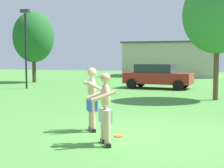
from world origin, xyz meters
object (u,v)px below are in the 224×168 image
at_px(player_with_cap, 105,106).
at_px(lamp_post, 26,39).
at_px(car_red_near_post, 157,76).
at_px(tree_behind_players, 34,37).
at_px(frisbee, 119,136).
at_px(player_in_blue, 92,98).
at_px(tree_right_field, 217,15).

relative_size(player_with_cap, lamp_post, 0.33).
xyz_separation_m(player_with_cap, lamp_post, (-9.44, 11.69, 2.25)).
bearing_deg(car_red_near_post, tree_behind_players, 168.08).
distance_m(player_with_cap, frisbee, 1.24).
height_order(frisbee, lamp_post, lamp_post).
distance_m(player_in_blue, car_red_near_post, 13.10).
relative_size(car_red_near_post, tree_right_field, 0.77).
relative_size(lamp_post, tree_behind_players, 0.89).
distance_m(tree_right_field, tree_behind_players, 15.85).
bearing_deg(frisbee, player_with_cap, -94.36).
distance_m(car_red_near_post, lamp_post, 8.80).
xyz_separation_m(player_with_cap, car_red_near_post, (-1.40, 14.37, -0.08)).
bearing_deg(tree_right_field, frisbee, -104.71).
bearing_deg(tree_right_field, tree_behind_players, 152.79).
bearing_deg(tree_behind_players, player_with_cap, -54.52).
height_order(frisbee, car_red_near_post, car_red_near_post).
distance_m(player_in_blue, lamp_post, 13.71).
distance_m(car_red_near_post, tree_behind_players, 11.00).
bearing_deg(player_with_cap, tree_right_field, 76.21).
xyz_separation_m(frisbee, lamp_post, (-9.51, 10.83, 3.14)).
distance_m(lamp_post, tree_right_field, 12.00).
xyz_separation_m(player_in_blue, tree_behind_players, (-11.00, 15.29, 2.71)).
bearing_deg(lamp_post, frisbee, -48.71).
height_order(player_with_cap, player_in_blue, player_in_blue).
height_order(player_with_cap, frisbee, player_with_cap).
relative_size(player_with_cap, tree_right_field, 0.29).
distance_m(player_in_blue, tree_behind_players, 19.03).
xyz_separation_m(car_red_near_post, lamp_post, (-8.05, -2.68, 2.33)).
relative_size(car_red_near_post, lamp_post, 0.88).
xyz_separation_m(lamp_post, tree_right_field, (11.73, -2.37, 0.82)).
bearing_deg(car_red_near_post, tree_right_field, -53.87).
relative_size(frisbee, tree_right_field, 0.04).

